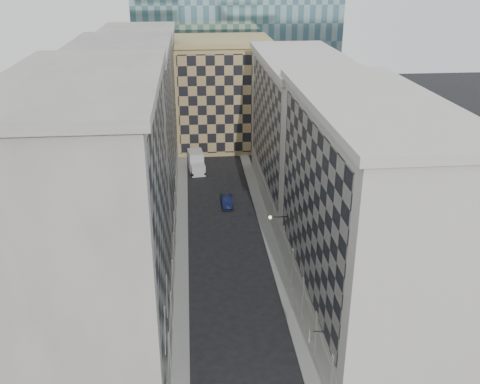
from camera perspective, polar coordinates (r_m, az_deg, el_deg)
sidewalk_west at (r=63.31m, az=-6.23°, el=-5.67°), size 1.50×100.00×0.15m
sidewalk_east at (r=63.92m, az=3.26°, el=-5.27°), size 1.50×100.00×0.15m
bldg_left_a at (r=41.63m, az=-14.85°, el=-4.35°), size 10.80×22.80×23.70m
bldg_left_b at (r=61.97m, az=-11.89°, el=4.67°), size 10.80×22.80×22.70m
bldg_left_c at (r=83.16m, az=-10.39°, el=9.16°), size 10.80×22.80×21.70m
bldg_right_a at (r=47.52m, az=12.95°, el=-2.59°), size 10.80×26.80×20.70m
bldg_right_b at (r=72.05m, az=6.50°, el=6.41°), size 10.80×28.80×19.70m
tan_block at (r=95.88m, az=-1.95°, el=10.53°), size 16.80×14.80×18.80m
flagpoles_left at (r=38.79m, az=-7.91°, el=-12.58°), size 0.10×6.33×2.33m
bracket_lamp at (r=55.72m, az=3.42°, el=-2.71°), size 1.98×0.36×0.36m
box_truck at (r=85.26m, az=-4.69°, el=3.12°), size 2.81×5.68×3.00m
dark_car at (r=72.85m, az=-1.40°, el=-0.96°), size 1.48×4.13×1.35m
shop_sign at (r=43.41m, az=7.46°, el=-14.98°), size 1.21×0.72×0.80m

